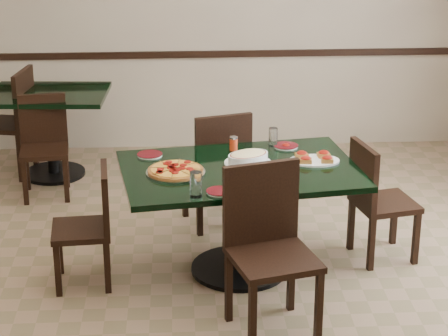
{
  "coord_description": "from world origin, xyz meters",
  "views": [
    {
      "loc": [
        -0.22,
        -5.16,
        2.79
      ],
      "look_at": [
        0.07,
        0.0,
        0.82
      ],
      "focal_mm": 70.0,
      "sensor_mm": 36.0,
      "label": 1
    }
  ],
  "objects": [
    {
      "name": "floor",
      "position": [
        0.0,
        0.0,
        0.0
      ],
      "size": [
        5.5,
        5.5,
        0.0
      ],
      "primitive_type": "plane",
      "color": "#806249",
      "rests_on": "ground"
    },
    {
      "name": "bread_basket",
      "position": [
        0.32,
        -0.07,
        0.79
      ],
      "size": [
        0.21,
        0.15,
        0.09
      ],
      "rotation": [
        0.0,
        0.0,
        0.03
      ],
      "color": "brown",
      "rests_on": "main_table"
    },
    {
      "name": "room_shell",
      "position": [
        1.02,
        1.73,
        1.17
      ],
      "size": [
        5.5,
        5.5,
        5.5
      ],
      "color": "silver",
      "rests_on": "floor"
    },
    {
      "name": "water_glass_a",
      "position": [
        0.45,
        0.59,
        0.82
      ],
      "size": [
        0.06,
        0.06,
        0.13
      ],
      "primitive_type": "cylinder",
      "color": "silver",
      "rests_on": "main_table"
    },
    {
      "name": "chair_far",
      "position": [
        0.08,
        0.89,
        0.51
      ],
      "size": [
        0.53,
        0.53,
        0.92
      ],
      "rotation": [
        0.0,
        0.0,
        3.42
      ],
      "color": "black",
      "rests_on": "floor"
    },
    {
      "name": "napkin_setting",
      "position": [
        0.08,
        -0.21,
        0.75
      ],
      "size": [
        0.2,
        0.2,
        0.01
      ],
      "rotation": [
        0.0,
        0.0,
        0.53
      ],
      "color": "white",
      "rests_on": "main_table"
    },
    {
      "name": "pepperoni_pizza",
      "position": [
        -0.24,
        0.1,
        0.77
      ],
      "size": [
        0.39,
        0.39,
        0.04
      ],
      "rotation": [
        0.0,
        0.0,
        -0.16
      ],
      "color": "#AAAAB0",
      "rests_on": "main_table"
    },
    {
      "name": "lasagna_casserole",
      "position": [
        0.24,
        0.24,
        0.8
      ],
      "size": [
        0.34,
        0.32,
        0.09
      ],
      "rotation": [
        0.0,
        0.0,
        0.45
      ],
      "color": "white",
      "rests_on": "main_table"
    },
    {
      "name": "back_chair_left",
      "position": [
        -1.63,
        2.11,
        0.52
      ],
      "size": [
        0.51,
        0.51,
        0.93
      ],
      "rotation": [
        0.0,
        0.0,
        -1.75
      ],
      "color": "black",
      "rests_on": "floor"
    },
    {
      "name": "main_table",
      "position": [
        0.18,
        0.17,
        0.57
      ],
      "size": [
        1.67,
        1.2,
        0.75
      ],
      "rotation": [
        0.0,
        0.0,
        0.15
      ],
      "color": "black",
      "rests_on": "floor"
    },
    {
      "name": "bruschetta_platter",
      "position": [
        0.69,
        0.26,
        0.77
      ],
      "size": [
        0.35,
        0.24,
        0.05
      ],
      "rotation": [
        0.0,
        0.0,
        -0.03
      ],
      "color": "white",
      "rests_on": "main_table"
    },
    {
      "name": "side_plate_far_r",
      "position": [
        0.53,
        0.56,
        0.76
      ],
      "size": [
        0.17,
        0.17,
        0.03
      ],
      "rotation": [
        0.0,
        0.0,
        0.09
      ],
      "color": "white",
      "rests_on": "main_table"
    },
    {
      "name": "side_plate_near",
      "position": [
        0.03,
        -0.25,
        0.76
      ],
      "size": [
        0.16,
        0.16,
        0.02
      ],
      "rotation": [
        0.0,
        0.0,
        -0.17
      ],
      "color": "white",
      "rests_on": "main_table"
    },
    {
      "name": "chair_near",
      "position": [
        0.3,
        -0.54,
        0.57
      ],
      "size": [
        0.58,
        0.58,
        1.01
      ],
      "rotation": [
        0.0,
        0.0,
        0.27
      ],
      "color": "black",
      "rests_on": "floor"
    },
    {
      "name": "chair_right",
      "position": [
        1.13,
        0.31,
        0.47
      ],
      "size": [
        0.47,
        0.47,
        0.85
      ],
      "rotation": [
        0.0,
        0.0,
        1.8
      ],
      "color": "black",
      "rests_on": "floor"
    },
    {
      "name": "back_chair_near",
      "position": [
        -1.31,
        1.65,
        0.46
      ],
      "size": [
        0.42,
        0.42,
        0.82
      ],
      "rotation": [
        0.0,
        0.0,
        0.11
      ],
      "color": "black",
      "rests_on": "floor"
    },
    {
      "name": "pepper_shaker",
      "position": [
        0.16,
        0.52,
        0.8
      ],
      "size": [
        0.06,
        0.06,
        0.1
      ],
      "color": "#B62C13",
      "rests_on": "main_table"
    },
    {
      "name": "side_plate_far_l",
      "position": [
        -0.41,
        0.44,
        0.76
      ],
      "size": [
        0.17,
        0.17,
        0.02
      ],
      "rotation": [
        0.0,
        0.0,
        0.36
      ],
      "color": "white",
      "rests_on": "main_table"
    },
    {
      "name": "back_table",
      "position": [
        -1.31,
        2.05,
        0.52
      ],
      "size": [
        1.02,
        0.77,
        0.75
      ],
      "rotation": [
        0.0,
        0.0,
        -0.06
      ],
      "color": "black",
      "rests_on": "floor"
    },
    {
      "name": "water_glass_b",
      "position": [
        -0.12,
        -0.3,
        0.83
      ],
      "size": [
        0.07,
        0.07,
        0.16
      ],
      "primitive_type": "cylinder",
      "color": "silver",
      "rests_on": "main_table"
    },
    {
      "name": "chair_left",
      "position": [
        -0.79,
        0.06,
        0.44
      ],
      "size": [
        0.41,
        0.41,
        0.81
      ],
      "rotation": [
        0.0,
        0.0,
        -1.49
      ],
      "color": "black",
      "rests_on": "floor"
    }
  ]
}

